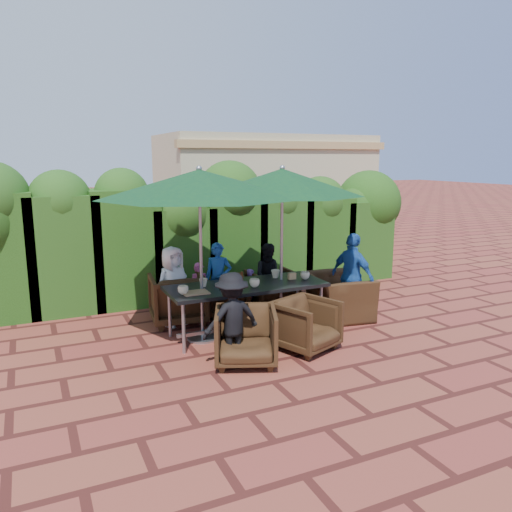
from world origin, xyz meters
name	(u,v)px	position (x,y,z in m)	size (l,w,h in m)	color
ground	(257,331)	(0.00, 0.00, 0.00)	(80.00, 80.00, 0.00)	maroon
dining_table	(246,289)	(-0.19, -0.03, 0.68)	(2.32, 0.90, 0.75)	black
umbrella_left	(199,184)	(-0.85, 0.02, 2.21)	(2.82, 2.82, 2.46)	gray
umbrella_right	(282,182)	(0.41, 0.02, 2.21)	(2.42, 2.42, 2.46)	gray
chair_far_left	(178,296)	(-0.96, 0.89, 0.43)	(0.83, 0.78, 0.85)	black
chair_far_mid	(225,293)	(-0.13, 0.97, 0.35)	(0.69, 0.65, 0.71)	black
chair_far_right	(272,288)	(0.69, 0.89, 0.38)	(0.74, 0.69, 0.76)	black
chair_near_left	(246,333)	(-0.63, -1.02, 0.39)	(0.76, 0.71, 0.79)	black
chair_near_right	(306,322)	(0.30, -0.93, 0.38)	(0.74, 0.69, 0.76)	black
chair_end_right	(338,289)	(1.48, 0.07, 0.46)	(1.06, 0.69, 0.93)	black
adult_far_left	(173,286)	(-1.05, 0.82, 0.62)	(0.61, 0.36, 1.24)	white
adult_far_mid	(218,280)	(-0.25, 0.97, 0.61)	(0.44, 0.36, 1.21)	#1E51A4
adult_far_right	(270,277)	(0.65, 0.88, 0.58)	(0.55, 0.34, 1.15)	black
adult_near_left	(232,319)	(-0.79, -0.96, 0.59)	(0.75, 0.35, 1.18)	black
adult_end_right	(352,276)	(1.65, -0.09, 0.70)	(0.82, 0.41, 1.39)	#1E51A4
child_left	(200,289)	(-0.53, 1.10, 0.44)	(0.32, 0.26, 0.88)	#CD4890
child_right	(251,290)	(0.33, 0.93, 0.37)	(0.26, 0.22, 0.73)	#724595
pedestrian_a	(244,233)	(1.63, 4.24, 0.81)	(1.50, 0.54, 1.61)	#217C3A
pedestrian_b	(266,231)	(2.35, 4.50, 0.79)	(0.76, 0.46, 1.57)	#CD4890
pedestrian_c	(300,225)	(3.21, 4.33, 0.90)	(1.16, 0.53, 1.81)	gray
cup_a	(183,290)	(-1.17, -0.15, 0.81)	(0.15, 0.15, 0.12)	beige
cup_b	(203,283)	(-0.79, 0.12, 0.81)	(0.12, 0.12, 0.12)	beige
cup_c	(254,283)	(-0.14, -0.21, 0.81)	(0.15, 0.15, 0.12)	beige
cup_d	(275,274)	(0.38, 0.15, 0.81)	(0.13, 0.13, 0.13)	beige
cup_e	(305,275)	(0.76, -0.10, 0.81)	(0.14, 0.14, 0.11)	beige
ketchup_bottle	(231,279)	(-0.39, 0.05, 0.83)	(0.04, 0.04, 0.17)	#B20C0A
sauce_bottle	(242,277)	(-0.21, 0.08, 0.83)	(0.04, 0.04, 0.17)	#4C230C
serving_tray	(195,293)	(-1.01, -0.18, 0.76)	(0.35, 0.25, 0.02)	#A77650
number_block_left	(230,283)	(-0.44, -0.05, 0.80)	(0.12, 0.06, 0.10)	tan
number_block_right	(292,276)	(0.57, -0.03, 0.80)	(0.12, 0.06, 0.10)	tan
hedge_wall	(191,226)	(-0.27, 2.32, 1.33)	(9.10, 1.60, 2.53)	#1D3D10
building	(265,190)	(3.50, 6.99, 1.61)	(6.20, 3.08, 3.20)	tan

